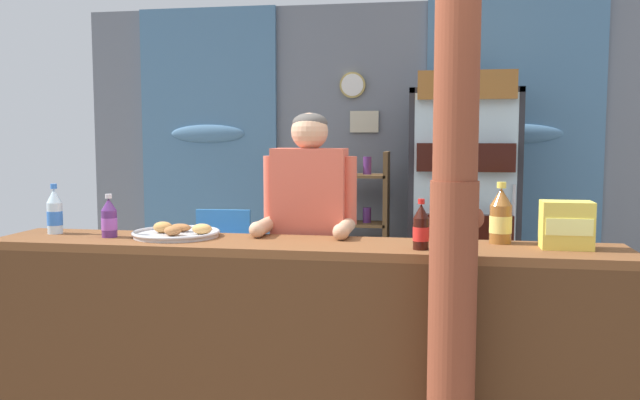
{
  "coord_description": "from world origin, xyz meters",
  "views": [
    {
      "loc": [
        0.62,
        -2.51,
        1.42
      ],
      "look_at": [
        -0.01,
        1.04,
        1.08
      ],
      "focal_mm": 37.67,
      "sensor_mm": 36.0,
      "label": 1
    }
  ],
  "objects_px": {
    "bottle_shelf_rack": "(359,228)",
    "pastry_tray": "(177,233)",
    "soda_bottle_water": "(55,212)",
    "snack_box_instant_noodle": "(566,225)",
    "plastic_lawn_chair": "(220,260)",
    "stall_counter": "(295,327)",
    "soda_bottle_grape_soda": "(109,219)",
    "soda_bottle_iced_tea": "(501,217)",
    "soda_bottle_cola": "(421,228)",
    "timber_post": "(455,194)",
    "drink_fridge": "(463,186)",
    "shopkeeper": "(309,226)"
  },
  "relations": [
    {
      "from": "bottle_shelf_rack",
      "to": "drink_fridge",
      "type": "bearing_deg",
      "value": -12.5
    },
    {
      "from": "soda_bottle_grape_soda",
      "to": "soda_bottle_iced_tea",
      "type": "bearing_deg",
      "value": 4.43
    },
    {
      "from": "drink_fridge",
      "to": "plastic_lawn_chair",
      "type": "xyz_separation_m",
      "value": [
        -1.79,
        -0.42,
        -0.55
      ]
    },
    {
      "from": "timber_post",
      "to": "soda_bottle_water",
      "type": "distance_m",
      "value": 2.01
    },
    {
      "from": "soda_bottle_iced_tea",
      "to": "drink_fridge",
      "type": "bearing_deg",
      "value": 92.82
    },
    {
      "from": "plastic_lawn_chair",
      "to": "pastry_tray",
      "type": "relative_size",
      "value": 2.03
    },
    {
      "from": "timber_post",
      "to": "soda_bottle_grape_soda",
      "type": "height_order",
      "value": "timber_post"
    },
    {
      "from": "soda_bottle_grape_soda",
      "to": "snack_box_instant_noodle",
      "type": "bearing_deg",
      "value": 1.12
    },
    {
      "from": "timber_post",
      "to": "soda_bottle_iced_tea",
      "type": "distance_m",
      "value": 0.57
    },
    {
      "from": "shopkeeper",
      "to": "pastry_tray",
      "type": "distance_m",
      "value": 0.67
    },
    {
      "from": "shopkeeper",
      "to": "bottle_shelf_rack",
      "type": "bearing_deg",
      "value": 89.35
    },
    {
      "from": "pastry_tray",
      "to": "bottle_shelf_rack",
      "type": "bearing_deg",
      "value": 74.66
    },
    {
      "from": "stall_counter",
      "to": "soda_bottle_iced_tea",
      "type": "xyz_separation_m",
      "value": [
        0.91,
        0.24,
        0.49
      ]
    },
    {
      "from": "timber_post",
      "to": "shopkeeper",
      "type": "distance_m",
      "value": 1.05
    },
    {
      "from": "stall_counter",
      "to": "soda_bottle_grape_soda",
      "type": "relative_size",
      "value": 13.96
    },
    {
      "from": "soda_bottle_iced_tea",
      "to": "soda_bottle_cola",
      "type": "distance_m",
      "value": 0.42
    },
    {
      "from": "snack_box_instant_noodle",
      "to": "soda_bottle_cola",
      "type": "bearing_deg",
      "value": -168.07
    },
    {
      "from": "soda_bottle_cola",
      "to": "soda_bottle_grape_soda",
      "type": "height_order",
      "value": "soda_bottle_cola"
    },
    {
      "from": "stall_counter",
      "to": "soda_bottle_water",
      "type": "xyz_separation_m",
      "value": [
        -1.27,
        0.16,
        0.48
      ]
    },
    {
      "from": "soda_bottle_water",
      "to": "soda_bottle_grape_soda",
      "type": "xyz_separation_m",
      "value": [
        0.33,
        -0.06,
        -0.02
      ]
    },
    {
      "from": "soda_bottle_iced_tea",
      "to": "soda_bottle_grape_soda",
      "type": "bearing_deg",
      "value": -175.57
    },
    {
      "from": "drink_fridge",
      "to": "soda_bottle_grape_soda",
      "type": "relative_size",
      "value": 8.91
    },
    {
      "from": "timber_post",
      "to": "plastic_lawn_chair",
      "type": "xyz_separation_m",
      "value": [
        -1.66,
        2.1,
        -0.7
      ]
    },
    {
      "from": "snack_box_instant_noodle",
      "to": "pastry_tray",
      "type": "bearing_deg",
      "value": 179.13
    },
    {
      "from": "soda_bottle_cola",
      "to": "plastic_lawn_chair",
      "type": "bearing_deg",
      "value": 129.92
    },
    {
      "from": "soda_bottle_iced_tea",
      "to": "pastry_tray",
      "type": "distance_m",
      "value": 1.54
    },
    {
      "from": "pastry_tray",
      "to": "soda_bottle_water",
      "type": "bearing_deg",
      "value": -179.65
    },
    {
      "from": "soda_bottle_grape_soda",
      "to": "plastic_lawn_chair",
      "type": "bearing_deg",
      "value": 91.16
    },
    {
      "from": "soda_bottle_water",
      "to": "drink_fridge",
      "type": "bearing_deg",
      "value": 45.2
    },
    {
      "from": "pastry_tray",
      "to": "snack_box_instant_noodle",
      "type": "bearing_deg",
      "value": -0.87
    },
    {
      "from": "snack_box_instant_noodle",
      "to": "pastry_tray",
      "type": "distance_m",
      "value": 1.8
    },
    {
      "from": "bottle_shelf_rack",
      "to": "pastry_tray",
      "type": "bearing_deg",
      "value": -105.34
    },
    {
      "from": "soda_bottle_cola",
      "to": "pastry_tray",
      "type": "height_order",
      "value": "soda_bottle_cola"
    },
    {
      "from": "soda_bottle_cola",
      "to": "shopkeeper",
      "type": "bearing_deg",
      "value": 141.61
    },
    {
      "from": "plastic_lawn_chair",
      "to": "snack_box_instant_noodle",
      "type": "height_order",
      "value": "snack_box_instant_noodle"
    },
    {
      "from": "snack_box_instant_noodle",
      "to": "drink_fridge",
      "type": "bearing_deg",
      "value": 99.85
    },
    {
      "from": "plastic_lawn_chair",
      "to": "soda_bottle_water",
      "type": "height_order",
      "value": "soda_bottle_water"
    },
    {
      "from": "soda_bottle_cola",
      "to": "soda_bottle_grape_soda",
      "type": "relative_size",
      "value": 1.04
    },
    {
      "from": "soda_bottle_grape_soda",
      "to": "soda_bottle_cola",
      "type": "bearing_deg",
      "value": -3.44
    },
    {
      "from": "drink_fridge",
      "to": "soda_bottle_iced_tea",
      "type": "relative_size",
      "value": 6.67
    },
    {
      "from": "soda_bottle_water",
      "to": "snack_box_instant_noodle",
      "type": "xyz_separation_m",
      "value": [
        2.45,
        -0.02,
        -0.0
      ]
    },
    {
      "from": "soda_bottle_iced_tea",
      "to": "pastry_tray",
      "type": "bearing_deg",
      "value": -177.22
    },
    {
      "from": "pastry_tray",
      "to": "stall_counter",
      "type": "bearing_deg",
      "value": -14.57
    },
    {
      "from": "shopkeeper",
      "to": "soda_bottle_grape_soda",
      "type": "distance_m",
      "value": 0.99
    },
    {
      "from": "timber_post",
      "to": "drink_fridge",
      "type": "distance_m",
      "value": 2.52
    },
    {
      "from": "drink_fridge",
      "to": "soda_bottle_cola",
      "type": "xyz_separation_m",
      "value": [
        -0.25,
        -2.25,
        -0.01
      ]
    },
    {
      "from": "timber_post",
      "to": "shopkeeper",
      "type": "xyz_separation_m",
      "value": [
        -0.71,
        0.73,
        -0.24
      ]
    },
    {
      "from": "plastic_lawn_chair",
      "to": "soda_bottle_grape_soda",
      "type": "xyz_separation_m",
      "value": [
        0.04,
        -1.74,
        0.53
      ]
    },
    {
      "from": "snack_box_instant_noodle",
      "to": "stall_counter",
      "type": "bearing_deg",
      "value": -173.51
    },
    {
      "from": "soda_bottle_iced_tea",
      "to": "timber_post",
      "type": "bearing_deg",
      "value": -113.68
    }
  ]
}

